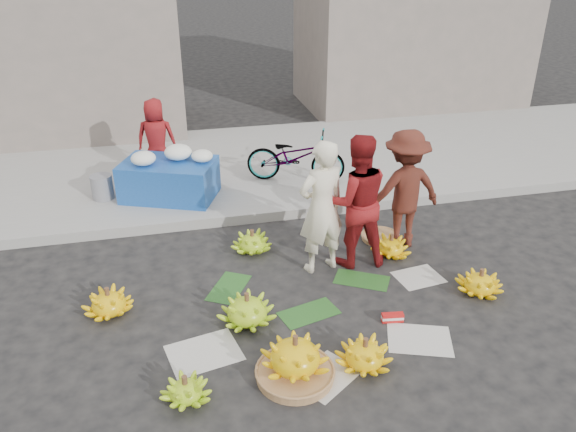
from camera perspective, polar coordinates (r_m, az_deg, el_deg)
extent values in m
plane|color=black|center=(6.50, 2.54, -8.70)|extent=(80.00, 80.00, 0.00)
cube|color=gray|center=(8.31, -1.49, 0.30)|extent=(40.00, 0.25, 0.15)
cube|color=gray|center=(10.21, -3.92, 5.32)|extent=(40.00, 4.00, 0.12)
cube|color=gray|center=(12.67, -25.55, 16.21)|extent=(6.00, 3.00, 4.00)
cylinder|color=#553522|center=(6.02, -4.21, -8.32)|extent=(0.05, 0.05, 0.12)
cylinder|color=#553522|center=(5.26, -10.46, -16.22)|extent=(0.05, 0.05, 0.12)
cylinder|color=#95673E|center=(5.51, 0.72, -15.74)|extent=(0.73, 0.73, 0.09)
cylinder|color=#553522|center=(5.25, 0.74, -12.61)|extent=(0.05, 0.05, 0.12)
cylinder|color=#553522|center=(5.53, 7.88, -12.73)|extent=(0.05, 0.05, 0.12)
cylinder|color=#553522|center=(6.87, 19.08, -5.57)|extent=(0.05, 0.05, 0.12)
cylinder|color=#553522|center=(7.39, 10.48, -2.27)|extent=(0.05, 0.05, 0.12)
cylinder|color=#553522|center=(6.47, -17.90, -7.43)|extent=(0.05, 0.05, 0.12)
cylinder|color=#553522|center=(7.35, -3.68, -1.84)|extent=(0.05, 0.05, 0.12)
cylinder|color=#95673E|center=(7.84, 9.36, -2.14)|extent=(0.62, 0.62, 0.06)
cube|color=red|center=(6.27, 10.58, -10.09)|extent=(0.24, 0.11, 0.10)
imported|color=white|center=(6.71, 3.41, 0.85)|extent=(0.70, 0.55, 1.69)
imported|color=maroon|center=(6.89, 6.93, 1.50)|extent=(0.88, 0.71, 1.71)
imported|color=maroon|center=(7.42, 11.71, 2.61)|extent=(1.09, 0.68, 1.61)
cube|color=#18499F|center=(8.80, -11.97, 3.65)|extent=(1.60, 1.32, 0.57)
ellipsoid|color=white|center=(8.61, -14.48, 5.64)|extent=(0.37, 0.37, 0.20)
ellipsoid|color=white|center=(8.71, -11.10, 6.33)|extent=(0.41, 0.41, 0.23)
ellipsoid|color=white|center=(8.58, -8.72, 6.01)|extent=(0.32, 0.32, 0.18)
cylinder|color=gray|center=(9.06, -18.35, 2.81)|extent=(0.33, 0.33, 0.37)
imported|color=maroon|center=(9.49, -13.22, 7.65)|extent=(0.71, 0.53, 1.33)
imported|color=gray|center=(9.16, 0.78, 6.07)|extent=(1.08, 1.70, 0.84)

